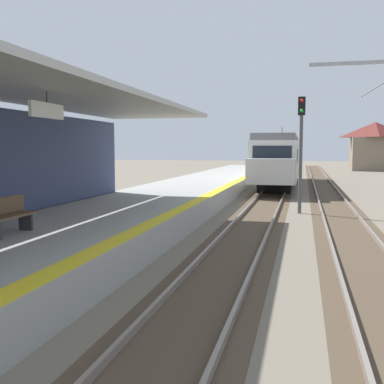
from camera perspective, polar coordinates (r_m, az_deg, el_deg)
station_platform at (r=17.39m, az=-7.44°, el=-2.77°), size 5.00×80.00×0.91m
track_pair_nearest_platform at (r=20.34m, az=8.41°, el=-2.73°), size 2.34×120.00×0.16m
track_pair_middle at (r=20.32m, az=18.01°, el=-2.95°), size 2.34×120.00×0.16m
approaching_train at (r=36.44m, az=10.84°, el=4.18°), size 2.93×19.60×4.76m
rail_signal_post at (r=21.03m, az=13.44°, el=6.04°), size 0.32×0.34×5.20m
platform_bench at (r=11.59m, az=-22.01°, el=-2.63°), size 0.45×1.60×0.88m
distant_trackside_house at (r=65.44m, az=21.85°, el=5.43°), size 6.60×5.28×6.40m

